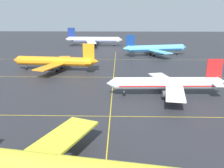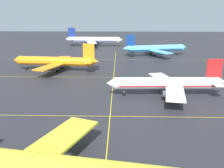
{
  "view_description": "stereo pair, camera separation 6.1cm",
  "coord_description": "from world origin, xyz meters",
  "views": [
    {
      "loc": [
        1.98,
        -20.8,
        23.56
      ],
      "look_at": [
        0.12,
        47.37,
        4.37
      ],
      "focal_mm": 41.42,
      "sensor_mm": 36.0,
      "label": 1
    },
    {
      "loc": [
        2.04,
        -20.8,
        23.56
      ],
      "look_at": [
        0.12,
        47.37,
        4.37
      ],
      "focal_mm": 41.42,
      "sensor_mm": 36.0,
      "label": 2
    }
  ],
  "objects": [
    {
      "name": "airliner_third_row",
      "position": [
        -23.93,
        82.57,
        3.89
      ],
      "size": [
        36.64,
        31.39,
        11.39
      ],
      "color": "orange",
      "rests_on": "ground"
    },
    {
      "name": "airliner_far_right_stand",
      "position": [
        -15.99,
        161.57,
        4.31
      ],
      "size": [
        40.54,
        35.04,
        12.63
      ],
      "color": "white",
      "rests_on": "ground"
    },
    {
      "name": "taxiway_markings",
      "position": [
        0.0,
        53.59,
        0.0
      ],
      "size": [
        134.37,
        163.07,
        0.01
      ],
      "color": "yellow",
      "rests_on": "ground"
    },
    {
      "name": "airliner_second_row",
      "position": [
        15.85,
        50.91,
        3.67
      ],
      "size": [
        34.53,
        29.81,
        10.75
      ],
      "color": "white",
      "rests_on": "ground"
    },
    {
      "name": "airliner_far_left_stand",
      "position": [
        21.77,
        121.3,
        3.97
      ],
      "size": [
        36.93,
        31.44,
        11.62
      ],
      "color": "#5BB7E5",
      "rests_on": "ground"
    }
  ]
}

